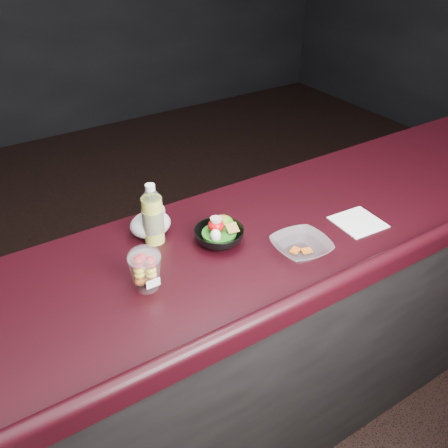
{
  "coord_description": "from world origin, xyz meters",
  "views": [
    {
      "loc": [
        -0.78,
        -0.84,
        2.01
      ],
      "look_at": [
        -0.03,
        0.32,
        1.1
      ],
      "focal_mm": 40.0,
      "sensor_mm": 36.0,
      "label": 1
    }
  ],
  "objects": [
    {
      "name": "counter",
      "position": [
        0.0,
        0.3,
        0.51
      ],
      "size": [
        4.06,
        0.71,
        1.02
      ],
      "color": "black",
      "rests_on": "ground"
    },
    {
      "name": "lemonade_bottle",
      "position": [
        -0.22,
        0.46,
        1.11
      ],
      "size": [
        0.07,
        0.07,
        0.22
      ],
      "color": "#D0D837",
      "rests_on": "counter"
    },
    {
      "name": "fruit_cup",
      "position": [
        -0.35,
        0.26,
        1.09
      ],
      "size": [
        0.1,
        0.1,
        0.14
      ],
      "color": "white",
      "rests_on": "counter"
    },
    {
      "name": "green_apple",
      "position": [
        0.01,
        0.38,
        1.05
      ],
      "size": [
        0.07,
        0.07,
        0.08
      ],
      "color": "#267B0E",
      "rests_on": "counter"
    },
    {
      "name": "plastic_bag",
      "position": [
        -0.21,
        0.51,
        1.07
      ],
      "size": [
        0.14,
        0.12,
        0.11
      ],
      "color": "silver",
      "rests_on": "counter"
    },
    {
      "name": "snack_bowl",
      "position": [
        -0.04,
        0.34,
        1.05
      ],
      "size": [
        0.19,
        0.19,
        0.09
      ],
      "rotation": [
        0.0,
        0.0,
        -0.11
      ],
      "color": "black",
      "rests_on": "counter"
    },
    {
      "name": "takeout_bowl",
      "position": [
        0.16,
        0.14,
        1.04
      ],
      "size": [
        0.2,
        0.2,
        0.05
      ],
      "rotation": [
        0.0,
        0.0,
        -0.08
      ],
      "color": "silver",
      "rests_on": "counter"
    },
    {
      "name": "paper_napkin",
      "position": [
        0.45,
        0.17,
        1.02
      ],
      "size": [
        0.17,
        0.17,
        0.0
      ],
      "primitive_type": "cube",
      "rotation": [
        0.0,
        0.0,
        -0.06
      ],
      "color": "white",
      "rests_on": "counter"
    }
  ]
}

